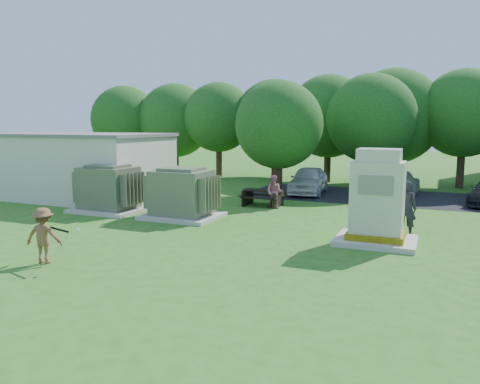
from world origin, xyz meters
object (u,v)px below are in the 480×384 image
at_px(transformer_right, 182,194).
at_px(generator_cabinet, 377,203).
at_px(car_white, 308,180).
at_px(person_by_generator, 406,209).
at_px(transformer_left, 109,189).
at_px(car_silver_a, 392,185).
at_px(person_at_picnic, 274,192).
at_px(picnic_table, 263,196).
at_px(batter, 44,236).

distance_m(transformer_right, generator_cabinet, 7.96).
xyz_separation_m(generator_cabinet, car_white, (-4.86, 9.80, -0.58)).
xyz_separation_m(generator_cabinet, person_by_generator, (0.79, 1.40, -0.37)).
relative_size(transformer_left, transformer_right, 1.00).
bearing_deg(car_silver_a, person_at_picnic, 58.93).
relative_size(transformer_left, person_at_picnic, 1.97).
relative_size(person_by_generator, car_silver_a, 0.42).
distance_m(generator_cabinet, person_at_picnic, 6.91).
bearing_deg(transformer_right, picnic_table, 62.77).
bearing_deg(person_by_generator, transformer_right, 3.07).
bearing_deg(batter, transformer_right, -110.15).
distance_m(picnic_table, car_silver_a, 7.02).
relative_size(person_at_picnic, car_white, 0.34).
relative_size(person_at_picnic, car_silver_a, 0.33).
bearing_deg(transformer_right, person_by_generator, 1.69).
distance_m(generator_cabinet, car_white, 10.95).
bearing_deg(picnic_table, transformer_left, -145.29).
bearing_deg(generator_cabinet, person_by_generator, 60.62).
bearing_deg(person_at_picnic, car_white, 91.50).
bearing_deg(picnic_table, car_white, 78.41).
bearing_deg(batter, person_by_generator, -158.57).
xyz_separation_m(transformer_left, generator_cabinet, (11.57, -1.15, 0.37)).
height_order(transformer_right, batter, transformer_right).
height_order(transformer_left, batter, transformer_left).
height_order(transformer_right, person_by_generator, transformer_right).
distance_m(person_by_generator, car_white, 10.12).
relative_size(batter, person_at_picnic, 1.02).
relative_size(picnic_table, person_at_picnic, 1.17).
xyz_separation_m(transformer_left, person_at_picnic, (6.48, 3.50, -0.21)).
bearing_deg(transformer_left, picnic_table, 34.71).
distance_m(transformer_left, person_at_picnic, 7.37).
distance_m(transformer_right, car_white, 9.16).
relative_size(batter, person_by_generator, 0.81).
relative_size(transformer_right, picnic_table, 1.68).
bearing_deg(car_white, batter, -107.53).
relative_size(transformer_right, person_by_generator, 1.56).
distance_m(batter, car_silver_a, 17.30).
distance_m(generator_cabinet, person_by_generator, 1.65).
distance_m(transformer_right, car_silver_a, 11.27).
relative_size(car_white, car_silver_a, 0.97).
xyz_separation_m(transformer_left, person_by_generator, (12.36, 0.25, -0.01)).
bearing_deg(car_silver_a, batter, 75.66).
relative_size(generator_cabinet, person_by_generator, 1.59).
bearing_deg(person_at_picnic, person_by_generator, -24.94).
relative_size(transformer_left, car_silver_a, 0.66).
bearing_deg(picnic_table, car_silver_a, 39.44).
bearing_deg(generator_cabinet, car_white, 116.38).
xyz_separation_m(transformer_right, generator_cabinet, (7.87, -1.15, 0.37)).
xyz_separation_m(transformer_right, picnic_table, (2.05, 3.98, -0.49)).
bearing_deg(batter, person_at_picnic, -124.01).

